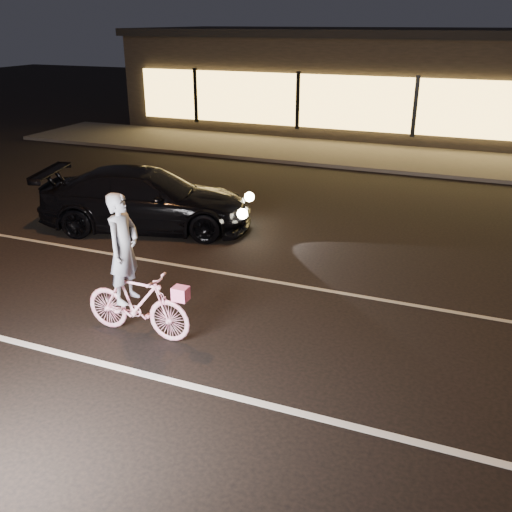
% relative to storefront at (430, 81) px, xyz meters
% --- Properties ---
extents(ground, '(90.00, 90.00, 0.00)m').
position_rel_storefront_xyz_m(ground, '(0.00, -18.97, -2.15)').
color(ground, black).
rests_on(ground, ground).
extents(lane_stripe_near, '(60.00, 0.12, 0.01)m').
position_rel_storefront_xyz_m(lane_stripe_near, '(0.00, -20.47, -2.14)').
color(lane_stripe_near, silver).
rests_on(lane_stripe_near, ground).
extents(lane_stripe_far, '(60.00, 0.10, 0.01)m').
position_rel_storefront_xyz_m(lane_stripe_far, '(0.00, -16.97, -2.14)').
color(lane_stripe_far, gray).
rests_on(lane_stripe_far, ground).
extents(sidewalk, '(30.00, 4.00, 0.12)m').
position_rel_storefront_xyz_m(sidewalk, '(0.00, -5.97, -2.09)').
color(sidewalk, '#383533').
rests_on(sidewalk, ground).
extents(storefront, '(25.40, 8.42, 4.20)m').
position_rel_storefront_xyz_m(storefront, '(0.00, 0.00, 0.00)').
color(storefront, black).
rests_on(storefront, ground).
extents(cyclist, '(1.80, 0.62, 2.26)m').
position_rel_storefront_xyz_m(cyclist, '(-2.03, -19.55, -1.34)').
color(cyclist, '#F74686').
rests_on(cyclist, ground).
extents(sedan, '(5.18, 3.21, 1.40)m').
position_rel_storefront_xyz_m(sedan, '(-4.49, -15.27, -1.45)').
color(sedan, black).
rests_on(sedan, ground).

